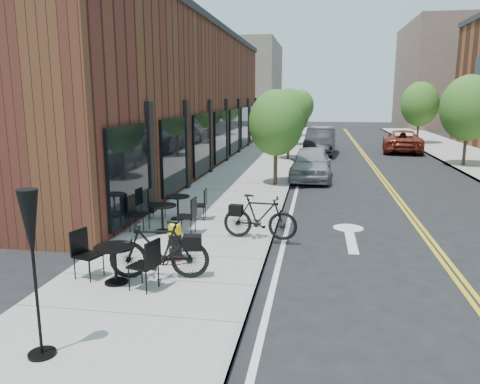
{
  "coord_description": "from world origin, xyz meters",
  "views": [
    {
      "loc": [
        1.07,
        -9.78,
        3.66
      ],
      "look_at": [
        -1.05,
        2.97,
        1.0
      ],
      "focal_mm": 35.0,
      "sensor_mm": 36.0,
      "label": 1
    }
  ],
  "objects_px": {
    "bicycle_left": "(159,249)",
    "bistro_set_b": "(162,214)",
    "parked_car_a": "(311,163)",
    "patio_umbrella": "(31,239)",
    "fire_hydrant": "(175,241)",
    "bicycle_right": "(260,217)",
    "parked_car_c": "(320,137)",
    "parked_car_far": "(402,141)",
    "bistro_set_c": "(178,204)",
    "parked_car_b": "(320,142)",
    "bistro_set_a": "(115,259)"
  },
  "relations": [
    {
      "from": "bicycle_right",
      "to": "parked_car_far",
      "type": "height_order",
      "value": "parked_car_far"
    },
    {
      "from": "bicycle_left",
      "to": "patio_umbrella",
      "type": "distance_m",
      "value": 3.24
    },
    {
      "from": "bistro_set_b",
      "to": "bistro_set_a",
      "type": "bearing_deg",
      "value": -84.01
    },
    {
      "from": "bistro_set_c",
      "to": "patio_umbrella",
      "type": "bearing_deg",
      "value": -92.79
    },
    {
      "from": "parked_car_b",
      "to": "bicycle_left",
      "type": "bearing_deg",
      "value": -94.74
    },
    {
      "from": "fire_hydrant",
      "to": "parked_car_c",
      "type": "bearing_deg",
      "value": 59.4
    },
    {
      "from": "bistro_set_b",
      "to": "parked_car_a",
      "type": "height_order",
      "value": "parked_car_a"
    },
    {
      "from": "bistro_set_b",
      "to": "bistro_set_c",
      "type": "bearing_deg",
      "value": 91.57
    },
    {
      "from": "bistro_set_c",
      "to": "parked_car_b",
      "type": "relative_size",
      "value": 0.33
    },
    {
      "from": "parked_car_far",
      "to": "bistro_set_a",
      "type": "bearing_deg",
      "value": 75.71
    },
    {
      "from": "bistro_set_b",
      "to": "parked_car_a",
      "type": "distance_m",
      "value": 10.06
    },
    {
      "from": "fire_hydrant",
      "to": "bistro_set_c",
      "type": "relative_size",
      "value": 0.52
    },
    {
      "from": "bistro_set_b",
      "to": "bistro_set_c",
      "type": "relative_size",
      "value": 1.06
    },
    {
      "from": "bicycle_right",
      "to": "parked_car_b",
      "type": "xyz_separation_m",
      "value": [
        1.51,
        18.75,
        0.14
      ]
    },
    {
      "from": "bicycle_left",
      "to": "bistro_set_b",
      "type": "distance_m",
      "value": 3.25
    },
    {
      "from": "patio_umbrella",
      "to": "parked_car_far",
      "type": "bearing_deg",
      "value": 71.18
    },
    {
      "from": "bicycle_left",
      "to": "parked_car_c",
      "type": "distance_m",
      "value": 27.04
    },
    {
      "from": "bicycle_right",
      "to": "parked_car_far",
      "type": "bearing_deg",
      "value": -13.63
    },
    {
      "from": "bistro_set_b",
      "to": "patio_umbrella",
      "type": "bearing_deg",
      "value": -85.1
    },
    {
      "from": "bicycle_left",
      "to": "bistro_set_c",
      "type": "xyz_separation_m",
      "value": [
        -0.98,
        4.45,
        -0.14
      ]
    },
    {
      "from": "patio_umbrella",
      "to": "bistro_set_a",
      "type": "bearing_deg",
      "value": 91.33
    },
    {
      "from": "bistro_set_a",
      "to": "patio_umbrella",
      "type": "distance_m",
      "value": 2.86
    },
    {
      "from": "patio_umbrella",
      "to": "parked_car_b",
      "type": "relative_size",
      "value": 0.47
    },
    {
      "from": "bicycle_right",
      "to": "fire_hydrant",
      "type": "bearing_deg",
      "value": 142.08
    },
    {
      "from": "bicycle_right",
      "to": "parked_car_b",
      "type": "relative_size",
      "value": 0.38
    },
    {
      "from": "bistro_set_b",
      "to": "parked_car_a",
      "type": "bearing_deg",
      "value": 70.41
    },
    {
      "from": "fire_hydrant",
      "to": "bicycle_left",
      "type": "distance_m",
      "value": 1.13
    },
    {
      "from": "patio_umbrella",
      "to": "parked_car_a",
      "type": "distance_m",
      "value": 15.82
    },
    {
      "from": "bistro_set_a",
      "to": "parked_car_far",
      "type": "xyz_separation_m",
      "value": [
        9.27,
        24.42,
        0.12
      ]
    },
    {
      "from": "bistro_set_c",
      "to": "parked_car_b",
      "type": "height_order",
      "value": "parked_car_b"
    },
    {
      "from": "patio_umbrella",
      "to": "fire_hydrant",
      "type": "bearing_deg",
      "value": 80.69
    },
    {
      "from": "bicycle_left",
      "to": "bistro_set_c",
      "type": "height_order",
      "value": "bicycle_left"
    },
    {
      "from": "bistro_set_a",
      "to": "parked_car_far",
      "type": "bearing_deg",
      "value": 84.75
    },
    {
      "from": "fire_hydrant",
      "to": "bicycle_right",
      "type": "relative_size",
      "value": 0.46
    },
    {
      "from": "bistro_set_a",
      "to": "parked_car_far",
      "type": "distance_m",
      "value": 26.12
    },
    {
      "from": "bistro_set_a",
      "to": "bicycle_left",
      "type": "bearing_deg",
      "value": 41.86
    },
    {
      "from": "bistro_set_b",
      "to": "parked_car_c",
      "type": "relative_size",
      "value": 0.36
    },
    {
      "from": "bicycle_right",
      "to": "bistro_set_b",
      "type": "relative_size",
      "value": 1.07
    },
    {
      "from": "parked_car_a",
      "to": "patio_umbrella",
      "type": "bearing_deg",
      "value": -100.81
    },
    {
      "from": "bistro_set_b",
      "to": "parked_car_b",
      "type": "relative_size",
      "value": 0.35
    },
    {
      "from": "parked_car_c",
      "to": "bicycle_left",
      "type": "bearing_deg",
      "value": -94.61
    },
    {
      "from": "bicycle_left",
      "to": "bistro_set_c",
      "type": "distance_m",
      "value": 4.56
    },
    {
      "from": "parked_car_b",
      "to": "parked_car_c",
      "type": "bearing_deg",
      "value": 93.15
    },
    {
      "from": "bistro_set_a",
      "to": "bistro_set_c",
      "type": "height_order",
      "value": "bistro_set_a"
    },
    {
      "from": "parked_car_b",
      "to": "patio_umbrella",
      "type": "bearing_deg",
      "value": -95.33
    },
    {
      "from": "fire_hydrant",
      "to": "bicycle_right",
      "type": "distance_m",
      "value": 2.45
    },
    {
      "from": "bicycle_right",
      "to": "patio_umbrella",
      "type": "relative_size",
      "value": 0.8
    },
    {
      "from": "bistro_set_b",
      "to": "parked_car_far",
      "type": "xyz_separation_m",
      "value": [
        9.5,
        20.95,
        0.13
      ]
    },
    {
      "from": "bicycle_left",
      "to": "parked_car_a",
      "type": "bearing_deg",
      "value": 158.29
    },
    {
      "from": "bistro_set_b",
      "to": "bicycle_right",
      "type": "bearing_deg",
      "value": -1.57
    }
  ]
}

